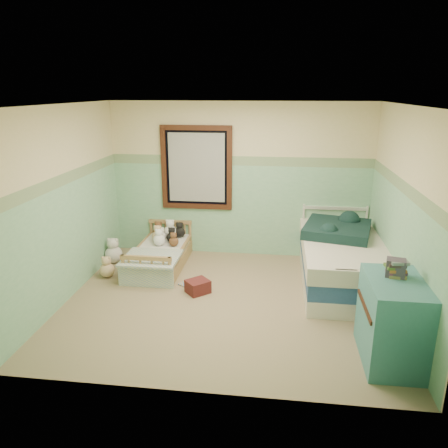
# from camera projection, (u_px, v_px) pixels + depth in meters

# --- Properties ---
(floor) EXTENTS (4.20, 3.60, 0.02)m
(floor) POSITION_uv_depth(u_px,v_px,m) (226.00, 302.00, 5.70)
(floor) COLOR gray
(floor) RESTS_ON ground
(ceiling) EXTENTS (4.20, 3.60, 0.02)m
(ceiling) POSITION_uv_depth(u_px,v_px,m) (226.00, 104.00, 4.95)
(ceiling) COLOR silver
(ceiling) RESTS_ON wall_back
(wall_back) EXTENTS (4.20, 0.04, 2.50)m
(wall_back) POSITION_uv_depth(u_px,v_px,m) (240.00, 181.00, 7.03)
(wall_back) COLOR beige
(wall_back) RESTS_ON floor
(wall_front) EXTENTS (4.20, 0.04, 2.50)m
(wall_front) POSITION_uv_depth(u_px,v_px,m) (200.00, 267.00, 3.62)
(wall_front) COLOR beige
(wall_front) RESTS_ON floor
(wall_left) EXTENTS (0.04, 3.60, 2.50)m
(wall_left) POSITION_uv_depth(u_px,v_px,m) (64.00, 205.00, 5.58)
(wall_left) COLOR beige
(wall_left) RESTS_ON floor
(wall_right) EXTENTS (0.04, 3.60, 2.50)m
(wall_right) POSITION_uv_depth(u_px,v_px,m) (404.00, 216.00, 5.07)
(wall_right) COLOR beige
(wall_right) RESTS_ON floor
(wainscot_mint) EXTENTS (4.20, 0.01, 1.50)m
(wainscot_mint) POSITION_uv_depth(u_px,v_px,m) (239.00, 211.00, 7.16)
(wainscot_mint) COLOR #75B48A
(wainscot_mint) RESTS_ON floor
(border_strip) EXTENTS (4.20, 0.01, 0.15)m
(border_strip) POSITION_uv_depth(u_px,v_px,m) (240.00, 161.00, 6.92)
(border_strip) COLOR #3B6440
(border_strip) RESTS_ON wall_back
(window_frame) EXTENTS (1.16, 0.06, 1.36)m
(window_frame) POSITION_uv_depth(u_px,v_px,m) (196.00, 168.00, 7.02)
(window_frame) COLOR black
(window_frame) RESTS_ON wall_back
(window_blinds) EXTENTS (0.92, 0.01, 1.12)m
(window_blinds) POSITION_uv_depth(u_px,v_px,m) (197.00, 168.00, 7.02)
(window_blinds) COLOR beige
(window_blinds) RESTS_ON window_frame
(toddler_bed_frame) EXTENTS (0.74, 1.47, 0.19)m
(toddler_bed_frame) POSITION_uv_depth(u_px,v_px,m) (160.00, 261.00, 6.80)
(toddler_bed_frame) COLOR olive
(toddler_bed_frame) RESTS_ON floor
(toddler_mattress) EXTENTS (0.67, 1.41, 0.12)m
(toddler_mattress) POSITION_uv_depth(u_px,v_px,m) (160.00, 252.00, 6.76)
(toddler_mattress) COLOR silver
(toddler_mattress) RESTS_ON toddler_bed_frame
(patchwork_quilt) EXTENTS (0.80, 0.74, 0.03)m
(patchwork_quilt) POSITION_uv_depth(u_px,v_px,m) (151.00, 258.00, 6.30)
(patchwork_quilt) COLOR #6F97C6
(patchwork_quilt) RESTS_ON toddler_mattress
(plush_bed_brown) EXTENTS (0.19, 0.19, 0.19)m
(plush_bed_brown) POSITION_uv_depth(u_px,v_px,m) (159.00, 232.00, 7.20)
(plush_bed_brown) COLOR brown
(plush_bed_brown) RESTS_ON toddler_mattress
(plush_bed_white) EXTENTS (0.21, 0.21, 0.21)m
(plush_bed_white) POSITION_uv_depth(u_px,v_px,m) (170.00, 232.00, 7.18)
(plush_bed_white) COLOR white
(plush_bed_white) RESTS_ON toddler_mattress
(plush_bed_tan) EXTENTS (0.19, 0.19, 0.19)m
(plush_bed_tan) POSITION_uv_depth(u_px,v_px,m) (158.00, 236.00, 6.99)
(plush_bed_tan) COLOR beige
(plush_bed_tan) RESTS_ON toddler_mattress
(plush_bed_dark) EXTENTS (0.17, 0.17, 0.17)m
(plush_bed_dark) POSITION_uv_depth(u_px,v_px,m) (172.00, 237.00, 6.96)
(plush_bed_dark) COLOR black
(plush_bed_dark) RESTS_ON toddler_mattress
(plush_floor_cream) EXTENTS (0.28, 0.28, 0.28)m
(plush_floor_cream) POSITION_uv_depth(u_px,v_px,m) (114.00, 254.00, 6.94)
(plush_floor_cream) COLOR white
(plush_floor_cream) RESTS_ON floor
(plush_floor_tan) EXTENTS (0.22, 0.22, 0.22)m
(plush_floor_tan) POSITION_uv_depth(u_px,v_px,m) (107.00, 270.00, 6.42)
(plush_floor_tan) COLOR beige
(plush_floor_tan) RESTS_ON floor
(twin_bed_frame) EXTENTS (1.05, 2.11, 0.22)m
(twin_bed_frame) POSITION_uv_depth(u_px,v_px,m) (340.00, 277.00, 6.18)
(twin_bed_frame) COLOR silver
(twin_bed_frame) RESTS_ON floor
(twin_boxspring) EXTENTS (1.05, 2.11, 0.22)m
(twin_boxspring) POSITION_uv_depth(u_px,v_px,m) (341.00, 263.00, 6.12)
(twin_boxspring) COLOR navy
(twin_boxspring) RESTS_ON twin_bed_frame
(twin_mattress) EXTENTS (1.09, 2.15, 0.22)m
(twin_mattress) POSITION_uv_depth(u_px,v_px,m) (343.00, 248.00, 6.05)
(twin_mattress) COLOR beige
(twin_mattress) RESTS_ON twin_boxspring
(teal_blanket) EXTENTS (1.09, 1.13, 0.14)m
(teal_blanket) POSITION_uv_depth(u_px,v_px,m) (337.00, 229.00, 6.29)
(teal_blanket) COLOR black
(teal_blanket) RESTS_ON twin_mattress
(dresser) EXTENTS (0.55, 0.88, 0.88)m
(dresser) POSITION_uv_depth(u_px,v_px,m) (392.00, 321.00, 4.36)
(dresser) COLOR teal
(dresser) RESTS_ON floor
(book_stack) EXTENTS (0.21, 0.18, 0.18)m
(book_stack) POSITION_uv_depth(u_px,v_px,m) (396.00, 268.00, 4.31)
(book_stack) COLOR #4D2927
(book_stack) RESTS_ON dresser
(red_pillow) EXTENTS (0.38, 0.38, 0.18)m
(red_pillow) POSITION_uv_depth(u_px,v_px,m) (198.00, 287.00, 5.93)
(red_pillow) COLOR maroon
(red_pillow) RESTS_ON floor
(floor_book) EXTENTS (0.30, 0.28, 0.02)m
(floor_book) POSITION_uv_depth(u_px,v_px,m) (188.00, 285.00, 6.17)
(floor_book) COLOR gold
(floor_book) RESTS_ON floor
(extra_plush_0) EXTENTS (0.15, 0.15, 0.15)m
(extra_plush_0) POSITION_uv_depth(u_px,v_px,m) (174.00, 242.00, 6.80)
(extra_plush_0) COLOR brown
(extra_plush_0) RESTS_ON toddler_mattress
(extra_plush_1) EXTENTS (0.18, 0.18, 0.18)m
(extra_plush_1) POSITION_uv_depth(u_px,v_px,m) (180.00, 232.00, 7.20)
(extra_plush_1) COLOR black
(extra_plush_1) RESTS_ON toddler_mattress
(extra_plush_2) EXTENTS (0.16, 0.16, 0.16)m
(extra_plush_2) POSITION_uv_depth(u_px,v_px,m) (161.00, 236.00, 7.03)
(extra_plush_2) COLOR white
(extra_plush_2) RESTS_ON toddler_mattress
(extra_plush_3) EXTENTS (0.19, 0.19, 0.19)m
(extra_plush_3) POSITION_uv_depth(u_px,v_px,m) (159.00, 240.00, 6.82)
(extra_plush_3) COLOR white
(extra_plush_3) RESTS_ON toddler_mattress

